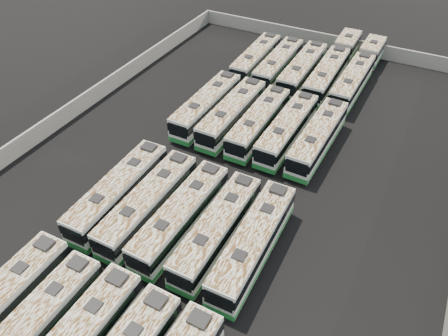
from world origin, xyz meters
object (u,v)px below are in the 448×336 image
Objects in this scene: bus_midfront_far_right at (253,243)px; bus_back_center at (302,70)px; bus_back_far_left at (256,59)px; bus_back_far_right at (359,72)px; bus_midback_right at (287,129)px; bus_midback_far_left at (207,106)px; bus_midfront_center at (181,216)px; bus_midback_far_right at (318,138)px; bus_midback_left at (232,114)px; bus_midfront_right at (217,230)px; bus_front_left at (32,331)px; bus_midfront_left at (148,204)px; bus_midback_center at (259,122)px; bus_back_left at (278,65)px; bus_back_right at (334,65)px; bus_midfront_far_left at (119,192)px.

bus_back_center reaches higher than bus_midfront_far_right.
bus_back_far_right reaches higher than bus_back_far_left.
bus_midback_far_left is at bearing -179.46° from bus_midback_right.
bus_midfront_center is 18.52m from bus_midback_far_right.
bus_midback_right is at bearing 1.06° from bus_midback_left.
bus_midfront_right is 0.97× the size of bus_midback_far_left.
bus_midfront_center reaches higher than bus_front_left.
bus_back_far_right is (10.60, 34.64, -0.04)m from bus_midfront_left.
bus_midback_far_left is 1.01× the size of bus_midback_far_right.
bus_midback_far_left is 1.03× the size of bus_midback_center.
bus_midfront_center is at bearing -111.17° from bus_midback_far_right.
bus_midback_far_right is 0.99× the size of bus_back_center.
bus_midback_far_left reaches higher than bus_midback_right.
bus_midfront_left is at bearing -78.14° from bus_midback_far_left.
bus_midfront_left is at bearing -85.01° from bus_back_far_left.
bus_front_left is 0.63× the size of bus_back_far_right.
bus_back_far_left reaches higher than bus_front_left.
bus_midfront_left is 1.01× the size of bus_back_left.
bus_midback_center is 1.00× the size of bus_back_left.
bus_back_right is 1.02× the size of bus_back_far_right.
bus_midback_far_left is at bearing -121.83° from bus_back_right.
bus_midfront_far_right is 1.02× the size of bus_back_left.
bus_back_right is at bearing 81.63° from bus_front_left.
bus_front_left is 16.01m from bus_midfront_right.
bus_midfront_far_left is 0.99× the size of bus_midback_left.
bus_midfront_far_left is 6.92m from bus_midfront_center.
bus_front_left is at bearing -86.95° from bus_back_far_left.
bus_midfront_right is 0.99× the size of bus_midback_center.
bus_midfront_far_left is 1.01× the size of bus_midfront_center.
bus_front_left is at bearing -127.24° from bus_midfront_far_right.
bus_back_far_right is (0.08, 34.37, -0.05)m from bus_midfront_far_right.
bus_midfront_center is 18.47m from bus_midback_far_left.
bus_midback_center is 16.18m from bus_back_far_left.
bus_midfront_right is at bearing -100.27° from bus_midback_far_right.
bus_midfront_far_left reaches higher than bus_midfront_center.
bus_midback_left is 19.06m from bus_back_right.
bus_midfront_far_left reaches higher than bus_midfront_right.
bus_midback_center reaches higher than bus_midfront_right.
bus_midfront_far_right reaches higher than bus_midfront_left.
bus_midback_right is (6.96, 0.08, -0.05)m from bus_midback_left.
bus_midfront_far_left is 17.35m from bus_midback_left.
bus_midback_far_right is at bearing 49.59° from bus_midfront_far_left.
bus_midback_center is 14.82m from bus_back_left.
bus_back_left is at bearing 116.68° from bus_midback_right.
bus_midback_far_left reaches higher than bus_midfront_far_right.
bus_midback_center is 0.99× the size of bus_midback_far_right.
bus_back_center reaches higher than bus_back_far_right.
bus_back_center is (7.04, 31.29, 0.01)m from bus_midfront_far_left.
bus_midback_right is (6.95, 17.13, -0.02)m from bus_midfront_left.
bus_back_left reaches higher than bus_front_left.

